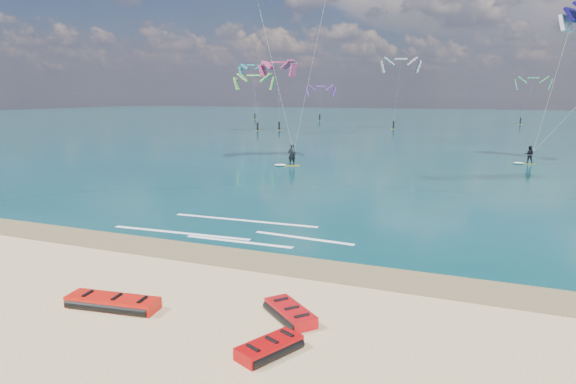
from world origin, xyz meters
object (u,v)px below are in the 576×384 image
object	(u,v)px
packed_kite_left	(113,308)
kitesurfer_far	(574,73)
packed_kite_right	(269,354)
kitesurfer_main	(291,47)
packed_kite_mid	(290,318)

from	to	relation	value
packed_kite_left	kitesurfer_far	world-z (taller)	kitesurfer_far
packed_kite_right	kitesurfer_main	distance (m)	30.66
kitesurfer_far	packed_kite_mid	bearing A→B (deg)	-97.97
packed_kite_right	kitesurfer_main	size ratio (longest dim) A/B	0.10
packed_kite_right	packed_kite_mid	bearing A→B (deg)	32.55
packed_kite_mid	kitesurfer_main	bearing A→B (deg)	152.24
packed_kite_mid	kitesurfer_far	world-z (taller)	kitesurfer_far
kitesurfer_far	packed_kite_left	bearing A→B (deg)	-104.35
packed_kite_left	packed_kite_right	xyz separation A→B (m)	(5.28, -0.70, 0.00)
packed_kite_mid	kitesurfer_far	xyz separation A→B (m)	(10.16, 35.73, 7.71)
packed_kite_left	kitesurfer_main	bearing A→B (deg)	93.54
packed_kite_left	kitesurfer_main	distance (m)	28.64
packed_kite_right	kitesurfer_far	distance (m)	39.76
packed_kite_right	kitesurfer_far	xyz separation A→B (m)	(9.87, 37.73, 7.71)
packed_kite_left	packed_kite_mid	bearing A→B (deg)	7.17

